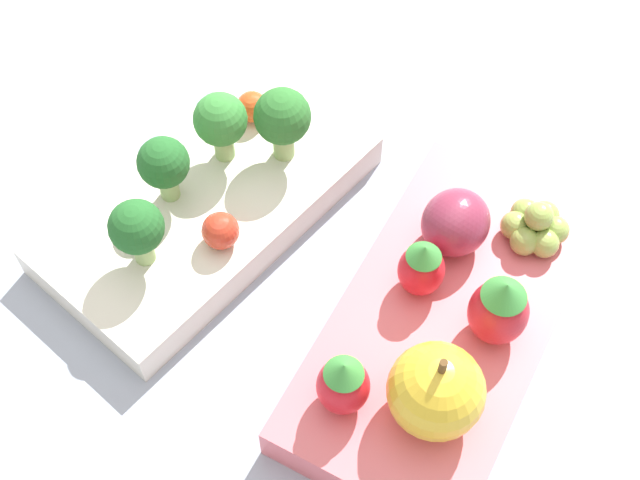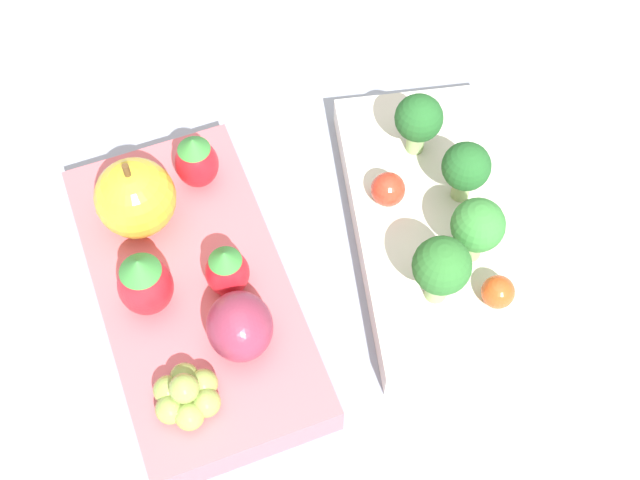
# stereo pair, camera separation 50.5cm
# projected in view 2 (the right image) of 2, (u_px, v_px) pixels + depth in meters

# --- Properties ---
(ground_plane) EXTENTS (4.00, 4.00, 0.00)m
(ground_plane) POSITION_uv_depth(u_px,v_px,m) (321.00, 269.00, 0.58)
(ground_plane) COLOR #939EB2
(bento_box_savoury) EXTENTS (0.22, 0.12, 0.02)m
(bento_box_savoury) POSITION_uv_depth(u_px,v_px,m) (440.00, 227.00, 0.58)
(bento_box_savoury) COLOR silver
(bento_box_savoury) RESTS_ON ground_plane
(bento_box_fruit) EXTENTS (0.24, 0.15, 0.03)m
(bento_box_fruit) POSITION_uv_depth(u_px,v_px,m) (194.00, 294.00, 0.55)
(bento_box_fruit) COLOR #DB6670
(bento_box_fruit) RESTS_ON ground_plane
(broccoli_floret_0) EXTENTS (0.03, 0.03, 0.05)m
(broccoli_floret_0) POSITION_uv_depth(u_px,v_px,m) (478.00, 227.00, 0.53)
(broccoli_floret_0) COLOR #93B770
(broccoli_floret_0) RESTS_ON bento_box_savoury
(broccoli_floret_1) EXTENTS (0.03, 0.03, 0.05)m
(broccoli_floret_1) POSITION_uv_depth(u_px,v_px,m) (419.00, 120.00, 0.57)
(broccoli_floret_1) COLOR #93B770
(broccoli_floret_1) RESTS_ON bento_box_savoury
(broccoli_floret_2) EXTENTS (0.03, 0.03, 0.05)m
(broccoli_floret_2) POSITION_uv_depth(u_px,v_px,m) (466.00, 168.00, 0.55)
(broccoli_floret_2) COLOR #93B770
(broccoli_floret_2) RESTS_ON bento_box_savoury
(broccoli_floret_3) EXTENTS (0.03, 0.03, 0.05)m
(broccoli_floret_3) POSITION_uv_depth(u_px,v_px,m) (441.00, 267.00, 0.51)
(broccoli_floret_3) COLOR #93B770
(broccoli_floret_3) RESTS_ON bento_box_savoury
(cherry_tomato_0) EXTENTS (0.02, 0.02, 0.02)m
(cherry_tomato_0) POSITION_uv_depth(u_px,v_px,m) (498.00, 292.00, 0.53)
(cherry_tomato_0) COLOR #DB4C1E
(cherry_tomato_0) RESTS_ON bento_box_savoury
(cherry_tomato_1) EXTENTS (0.02, 0.02, 0.02)m
(cherry_tomato_1) POSITION_uv_depth(u_px,v_px,m) (388.00, 189.00, 0.57)
(cherry_tomato_1) COLOR red
(cherry_tomato_1) RESTS_ON bento_box_savoury
(apple) EXTENTS (0.05, 0.05, 0.06)m
(apple) POSITION_uv_depth(u_px,v_px,m) (135.00, 198.00, 0.54)
(apple) COLOR gold
(apple) RESTS_ON bento_box_fruit
(strawberry_0) EXTENTS (0.03, 0.03, 0.05)m
(strawberry_0) POSITION_uv_depth(u_px,v_px,m) (145.00, 283.00, 0.51)
(strawberry_0) COLOR red
(strawberry_0) RESTS_ON bento_box_fruit
(strawberry_1) EXTENTS (0.03, 0.03, 0.04)m
(strawberry_1) POSITION_uv_depth(u_px,v_px,m) (196.00, 161.00, 0.56)
(strawberry_1) COLOR red
(strawberry_1) RESTS_ON bento_box_fruit
(strawberry_2) EXTENTS (0.03, 0.03, 0.04)m
(strawberry_2) POSITION_uv_depth(u_px,v_px,m) (227.00, 271.00, 0.52)
(strawberry_2) COLOR red
(strawberry_2) RESTS_ON bento_box_fruit
(plum) EXTENTS (0.04, 0.04, 0.04)m
(plum) POSITION_uv_depth(u_px,v_px,m) (240.00, 326.00, 0.51)
(plum) COLOR #892D47
(plum) RESTS_ON bento_box_fruit
(grape_cluster) EXTENTS (0.04, 0.04, 0.03)m
(grape_cluster) POSITION_uv_depth(u_px,v_px,m) (187.00, 395.00, 0.49)
(grape_cluster) COLOR #8EA84C
(grape_cluster) RESTS_ON bento_box_fruit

